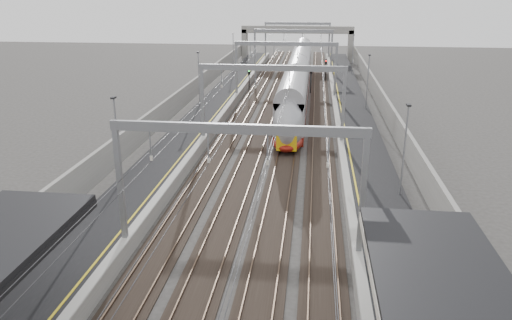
# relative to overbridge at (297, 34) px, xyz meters

# --- Properties ---
(platform_left) EXTENTS (4.00, 120.00, 1.00)m
(platform_left) POSITION_rel_overbridge_xyz_m (-8.00, -55.00, -4.81)
(platform_left) COLOR black
(platform_left) RESTS_ON ground
(platform_right) EXTENTS (4.00, 120.00, 1.00)m
(platform_right) POSITION_rel_overbridge_xyz_m (8.00, -55.00, -4.81)
(platform_right) COLOR black
(platform_right) RESTS_ON ground
(tracks) EXTENTS (11.40, 140.00, 0.20)m
(tracks) POSITION_rel_overbridge_xyz_m (0.00, -55.00, -5.26)
(tracks) COLOR black
(tracks) RESTS_ON ground
(overhead_line) EXTENTS (13.00, 140.00, 6.60)m
(overhead_line) POSITION_rel_overbridge_xyz_m (0.00, -48.38, 0.83)
(overhead_line) COLOR gray
(overhead_line) RESTS_ON platform_left
(overbridge) EXTENTS (22.00, 2.20, 6.90)m
(overbridge) POSITION_rel_overbridge_xyz_m (0.00, 0.00, 0.00)
(overbridge) COLOR gray
(overbridge) RESTS_ON ground
(wall_left) EXTENTS (0.30, 120.00, 3.20)m
(wall_left) POSITION_rel_overbridge_xyz_m (-11.20, -55.00, -3.71)
(wall_left) COLOR gray
(wall_left) RESTS_ON ground
(wall_right) EXTENTS (0.30, 120.00, 3.20)m
(wall_right) POSITION_rel_overbridge_xyz_m (11.20, -55.00, -3.71)
(wall_right) COLOR gray
(wall_right) RESTS_ON ground
(train) EXTENTS (2.82, 51.42, 4.46)m
(train) POSITION_rel_overbridge_xyz_m (1.50, -36.44, -3.13)
(train) COLOR maroon
(train) RESTS_ON ground
(signal_green) EXTENTS (0.32, 0.32, 3.48)m
(signal_green) POSITION_rel_overbridge_xyz_m (-5.20, -33.82, -2.89)
(signal_green) COLOR black
(signal_green) RESTS_ON ground
(signal_red_near) EXTENTS (0.32, 0.32, 3.48)m
(signal_red_near) POSITION_rel_overbridge_xyz_m (3.20, -31.97, -2.89)
(signal_red_near) COLOR black
(signal_red_near) RESTS_ON ground
(signal_red_far) EXTENTS (0.32, 0.32, 3.48)m
(signal_red_far) POSITION_rel_overbridge_xyz_m (5.40, -22.51, -2.89)
(signal_red_far) COLOR black
(signal_red_far) RESTS_ON ground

